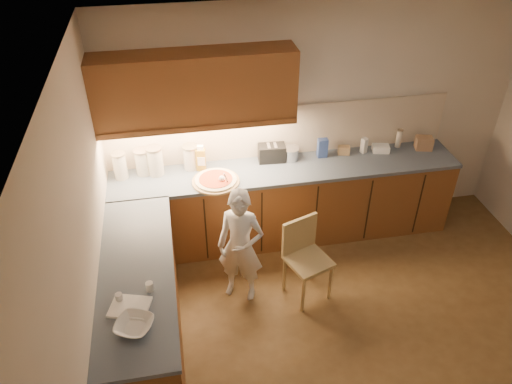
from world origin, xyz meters
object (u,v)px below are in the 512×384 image
Objects in this scene: pizza_on_board at (216,180)px; child at (241,246)px; wooden_chair at (305,253)px; oil_jug at (201,159)px; toaster at (272,153)px.

child reaches higher than pizza_on_board.
wooden_chair is 1.46m from oil_jug.
child is 4.25× the size of oil_jug.
pizza_on_board is at bearing -65.39° from oil_jug.
oil_jug reaches higher than pizza_on_board.
child is at bearing -74.78° from oil_jug.
child is (0.14, -0.69, -0.32)m from pizza_on_board.
pizza_on_board is 1.62× the size of toaster.
pizza_on_board is 0.39× the size of child.
wooden_chair is at bearing -80.37° from toaster.
toaster reaches higher than wooden_chair.
child is 1.19m from toaster.
child is 0.64m from wooden_chair.
pizza_on_board is 1.16m from wooden_chair.
pizza_on_board is 1.67× the size of oil_jug.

